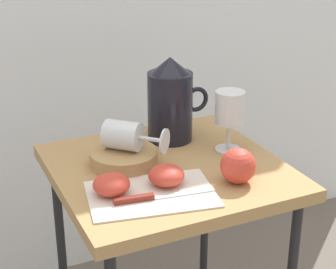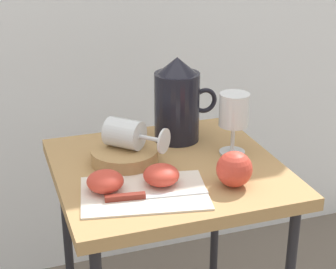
# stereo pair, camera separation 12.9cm
# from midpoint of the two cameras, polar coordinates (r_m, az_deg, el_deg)

# --- Properties ---
(table) EXTENTS (0.52, 0.51, 0.67)m
(table) POSITION_cam_midpoint_polar(r_m,az_deg,el_deg) (1.35, 2.74, -5.85)
(table) COLOR #AD8451
(table) RESTS_ON ground_plane
(linen_napkin) EXTENTS (0.30, 0.22, 0.00)m
(linen_napkin) POSITION_cam_midpoint_polar(r_m,az_deg,el_deg) (1.20, 0.66, -6.05)
(linen_napkin) COLOR silver
(linen_napkin) RESTS_ON table
(basket_tray) EXTENTS (0.16, 0.16, 0.03)m
(basket_tray) POSITION_cam_midpoint_polar(r_m,az_deg,el_deg) (1.33, -1.68, -2.23)
(basket_tray) COLOR #AD8451
(basket_tray) RESTS_ON table
(pitcher) EXTENTS (0.17, 0.12, 0.22)m
(pitcher) POSITION_cam_midpoint_polar(r_m,az_deg,el_deg) (1.44, 3.52, 2.81)
(pitcher) COLOR black
(pitcher) RESTS_ON table
(wine_glass_upright) EXTENTS (0.07, 0.07, 0.15)m
(wine_glass_upright) POSITION_cam_midpoint_polar(r_m,az_deg,el_deg) (1.36, 9.42, 2.09)
(wine_glass_upright) COLOR silver
(wine_glass_upright) RESTS_ON table
(wine_glass_tipped_near) EXTENTS (0.15, 0.15, 0.07)m
(wine_glass_tipped_near) POSITION_cam_midpoint_polar(r_m,az_deg,el_deg) (1.32, -1.47, 0.01)
(wine_glass_tipped_near) COLOR silver
(wine_glass_tipped_near) RESTS_ON basket_tray
(apple_half_left) EXTENTS (0.08, 0.08, 0.04)m
(apple_half_left) POSITION_cam_midpoint_polar(r_m,az_deg,el_deg) (1.19, -3.35, -4.85)
(apple_half_left) COLOR #CC3D2D
(apple_half_left) RESTS_ON linen_napkin
(apple_half_right) EXTENTS (0.08, 0.08, 0.04)m
(apple_half_right) POSITION_cam_midpoint_polar(r_m,az_deg,el_deg) (1.22, 2.34, -4.21)
(apple_half_right) COLOR #CC3D2D
(apple_half_right) RESTS_ON linen_napkin
(apple_whole) EXTENTS (0.08, 0.08, 0.08)m
(apple_whole) POSITION_cam_midpoint_polar(r_m,az_deg,el_deg) (1.23, 9.76, -3.56)
(apple_whole) COLOR #CC3D2D
(apple_whole) RESTS_ON table
(knife) EXTENTS (0.22, 0.04, 0.01)m
(knife) POSITION_cam_midpoint_polar(r_m,az_deg,el_deg) (1.17, 0.43, -6.36)
(knife) COLOR silver
(knife) RESTS_ON linen_napkin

